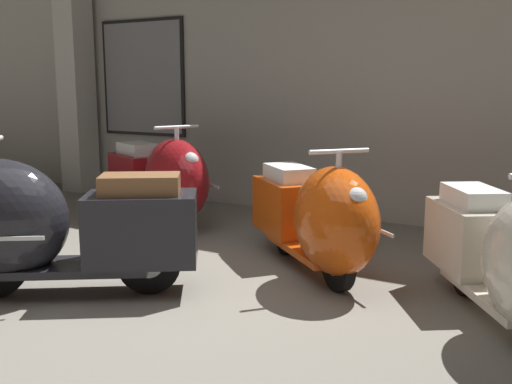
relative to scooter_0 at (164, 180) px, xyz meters
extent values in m
plane|color=slate|center=(1.56, -1.81, -0.48)|extent=(60.00, 60.00, 0.00)
cube|color=#ADA89E|center=(1.56, 1.40, 1.25)|extent=(18.00, 0.20, 3.45)
cube|color=black|center=(-1.35, 1.28, 1.04)|extent=(1.33, 0.03, 1.47)
cube|color=gray|center=(-1.35, 1.27, 1.04)|extent=(1.25, 0.01, 1.39)
cube|color=beige|center=(-2.31, 1.05, 1.25)|extent=(0.36, 0.36, 3.45)
cylinder|color=black|center=(0.30, -0.14, -0.27)|extent=(0.42, 0.26, 0.43)
cylinder|color=silver|center=(0.30, -0.14, -0.27)|extent=(0.22, 0.17, 0.19)
cylinder|color=black|center=(-0.62, 0.28, -0.27)|extent=(0.42, 0.26, 0.43)
cylinder|color=silver|center=(-0.62, 0.28, -0.27)|extent=(0.22, 0.17, 0.19)
cube|color=maroon|center=(-0.16, 0.07, -0.29)|extent=(1.08, 0.77, 0.05)
ellipsoid|color=maroon|center=(0.25, -0.12, 0.04)|extent=(1.04, 0.88, 0.81)
cube|color=maroon|center=(-0.58, 0.27, -0.03)|extent=(0.83, 0.69, 0.47)
cube|color=silver|center=(-0.58, 0.27, 0.26)|extent=(0.59, 0.48, 0.13)
sphere|color=silver|center=(0.52, -0.24, 0.26)|extent=(0.16, 0.16, 0.16)
cylinder|color=silver|center=(0.28, -0.13, 0.41)|extent=(0.05, 0.05, 0.30)
cylinder|color=silver|center=(0.28, -0.13, 0.56)|extent=(0.23, 0.44, 0.03)
cube|color=silver|center=(0.37, 0.13, -0.02)|extent=(0.65, 0.31, 0.03)
cylinder|color=black|center=(1.19, -1.63, -0.26)|extent=(0.41, 0.32, 0.44)
cylinder|color=silver|center=(1.19, -1.63, -0.26)|extent=(0.22, 0.20, 0.20)
cube|color=black|center=(0.76, -1.93, -0.28)|extent=(1.09, 0.92, 0.06)
cube|color=black|center=(1.15, -1.66, -0.02)|extent=(0.87, 0.79, 0.49)
cube|color=brown|center=(1.15, -1.66, 0.29)|extent=(0.61, 0.55, 0.13)
cylinder|color=black|center=(2.30, -0.92, -0.28)|extent=(0.36, 0.33, 0.41)
cylinder|color=silver|center=(2.30, -0.92, -0.28)|extent=(0.20, 0.19, 0.18)
cylinder|color=black|center=(1.57, -0.29, -0.28)|extent=(0.36, 0.33, 0.41)
cylinder|color=silver|center=(1.57, -0.29, -0.28)|extent=(0.20, 0.19, 0.18)
cube|color=#C6470F|center=(1.94, -0.61, -0.30)|extent=(0.97, 0.90, 0.05)
ellipsoid|color=#C6470F|center=(2.26, -0.89, 0.01)|extent=(0.99, 0.96, 0.77)
cube|color=#C6470F|center=(1.60, -0.32, -0.05)|extent=(0.79, 0.76, 0.45)
cube|color=silver|center=(1.60, -0.32, 0.23)|extent=(0.56, 0.53, 0.12)
sphere|color=silver|center=(2.48, -1.07, 0.23)|extent=(0.15, 0.15, 0.15)
cylinder|color=silver|center=(2.29, -0.91, 0.37)|extent=(0.04, 0.04, 0.28)
cylinder|color=silver|center=(2.29, -0.91, 0.51)|extent=(0.31, 0.36, 0.03)
cube|color=silver|center=(2.43, -0.69, -0.04)|extent=(0.53, 0.45, 0.02)
cylinder|color=black|center=(3.10, -0.55, -0.28)|extent=(0.29, 0.38, 0.40)
cylinder|color=silver|center=(3.10, -0.55, -0.28)|extent=(0.18, 0.20, 0.18)
cube|color=beige|center=(3.37, -0.95, -0.30)|extent=(0.84, 0.99, 0.05)
cube|color=beige|center=(3.13, -0.58, -0.06)|extent=(0.72, 0.79, 0.44)
cube|color=silver|center=(3.13, -0.58, 0.22)|extent=(0.50, 0.56, 0.12)
camera|label=1|loc=(3.84, -4.68, 0.96)|focal=41.56mm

